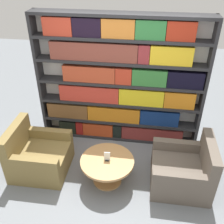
# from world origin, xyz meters

# --- Properties ---
(ground_plane) EXTENTS (14.00, 14.00, 0.00)m
(ground_plane) POSITION_xyz_m (0.00, 0.00, 0.00)
(ground_plane) COLOR slate
(bookshelf) EXTENTS (2.90, 0.30, 2.34)m
(bookshelf) POSITION_xyz_m (0.01, 1.36, 1.16)
(bookshelf) COLOR silver
(bookshelf) RESTS_ON ground_plane
(armchair_left) EXTENTS (0.88, 0.85, 0.83)m
(armchair_left) POSITION_xyz_m (-1.20, 0.28, 0.27)
(armchair_left) COLOR olive
(armchair_left) RESTS_ON ground_plane
(armchair_right) EXTENTS (0.88, 0.85, 0.83)m
(armchair_right) POSITION_xyz_m (1.13, 0.28, 0.27)
(armchair_right) COLOR brown
(armchair_right) RESTS_ON ground_plane
(coffee_table) EXTENTS (0.82, 0.82, 0.43)m
(coffee_table) POSITION_xyz_m (-0.04, 0.18, 0.31)
(coffee_table) COLOR #AD7F4C
(coffee_table) RESTS_ON ground_plane
(table_sign) EXTENTS (0.09, 0.06, 0.16)m
(table_sign) POSITION_xyz_m (-0.04, 0.18, 0.50)
(table_sign) COLOR black
(table_sign) RESTS_ON coffee_table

